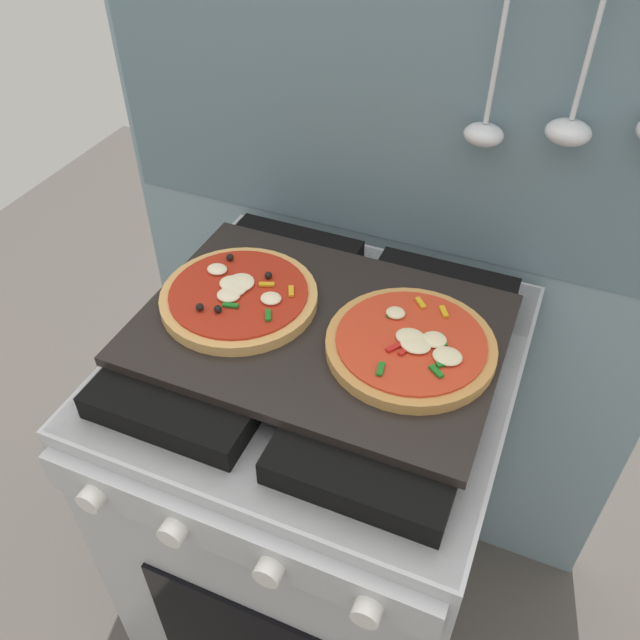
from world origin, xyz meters
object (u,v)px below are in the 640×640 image
(stove, at_px, (320,500))
(pizza_right, at_px, (411,345))
(pizza_left, at_px, (239,297))
(baking_tray, at_px, (320,329))

(stove, xyz_separation_m, pizza_right, (0.14, 0.00, 0.48))
(pizza_left, bearing_deg, pizza_right, 0.20)
(stove, bearing_deg, pizza_right, 0.83)
(stove, height_order, baking_tray, baking_tray)
(pizza_left, distance_m, pizza_right, 0.28)
(stove, relative_size, baking_tray, 1.67)
(baking_tray, relative_size, pizza_right, 2.20)
(pizza_right, bearing_deg, pizza_left, -179.80)
(baking_tray, bearing_deg, pizza_left, -179.77)
(stove, xyz_separation_m, pizza_left, (-0.14, 0.00, 0.48))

